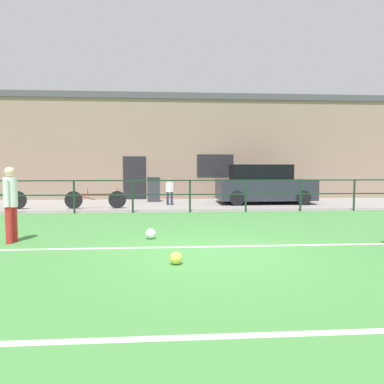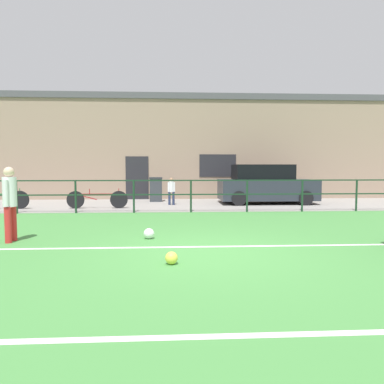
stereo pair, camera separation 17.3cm
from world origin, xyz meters
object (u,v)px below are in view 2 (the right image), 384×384
Objects in this scene: soccer_ball_match at (171,258)px; spectator_child at (171,189)px; soccer_ball_spare at (149,234)px; bicycle_parked_3 at (97,199)px; parked_car_red at (266,185)px; player_striker at (10,199)px; trash_bin_0 at (156,189)px.

spectator_child is (-0.02, 9.05, 0.56)m from soccer_ball_match.
soccer_ball_spare is 6.26m from bicycle_parked_3.
parked_car_red is at bearing 66.83° from soccer_ball_match.
soccer_ball_match is at bearing -113.17° from parked_car_red.
trash_bin_0 is at bearing 163.65° from player_striker.
bicycle_parked_3 is (-2.33, 5.81, 0.25)m from soccer_ball_spare.
soccer_ball_match is at bearing 61.51° from player_striker.
soccer_ball_spare is at bearing 94.44° from player_striker.
player_striker is at bearing -135.04° from parked_car_red.
player_striker is 0.39× the size of parked_car_red.
player_striker reaches higher than spectator_child.
spectator_child is at bearing 155.44° from player_striker.
soccer_ball_match is 9.06m from spectator_child.
parked_car_red is at bearing -170.30° from spectator_child.
spectator_child is 0.49× the size of bicycle_parked_3.
spectator_child is at bearing -173.97° from parked_car_red.
parked_car_red reaches higher than trash_bin_0.
soccer_ball_match is 10.56m from trash_bin_0.
soccer_ball_match is at bearing 93.77° from spectator_child.
trash_bin_0 is (2.12, 2.57, 0.21)m from bicycle_parked_3.
player_striker is 4.06m from soccer_ball_match.
soccer_ball_spare is at bearing -68.12° from bicycle_parked_3.
player_striker reaches higher than bicycle_parked_3.
soccer_ball_match is (3.45, -1.98, -0.81)m from player_striker.
player_striker reaches higher than trash_bin_0.
soccer_ball_match is at bearing -70.34° from bicycle_parked_3.
soccer_ball_spare is (-0.51, 2.14, 0.01)m from soccer_ball_match.
soccer_ball_match is at bearing -86.08° from trash_bin_0.
parked_car_red is 4.90m from trash_bin_0.
spectator_child reaches higher than soccer_ball_spare.
soccer_ball_match is 2.20m from soccer_ball_spare.
soccer_ball_match is 0.19× the size of spectator_child.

